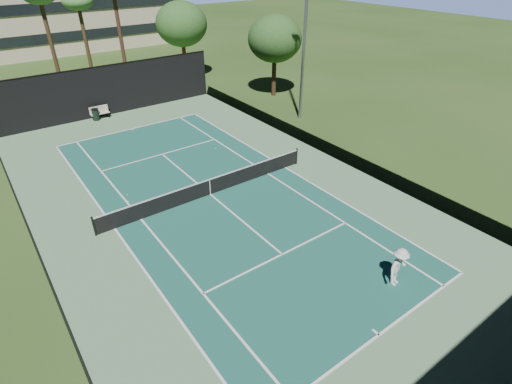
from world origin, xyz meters
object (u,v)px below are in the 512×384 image
(tennis_ball_b, at_px, (128,201))
(trash_bin, at_px, (96,115))
(tennis_ball_d, at_px, (127,195))
(player, at_px, (399,267))
(tennis_net, at_px, (210,186))
(park_bench, at_px, (99,112))
(tennis_ball_c, at_px, (215,148))

(tennis_ball_b, bearing_deg, trash_bin, 79.59)
(trash_bin, bearing_deg, tennis_ball_d, -100.05)
(player, bearing_deg, tennis_net, 94.12)
(tennis_ball_b, bearing_deg, tennis_net, -26.82)
(tennis_ball_b, height_order, park_bench, park_bench)
(tennis_ball_b, relative_size, park_bench, 0.04)
(player, height_order, tennis_ball_b, player)
(tennis_net, bearing_deg, tennis_ball_d, 144.67)
(tennis_net, distance_m, park_bench, 15.62)
(tennis_ball_d, bearing_deg, tennis_ball_c, 17.84)
(tennis_ball_b, bearing_deg, player, -62.18)
(player, xyz_separation_m, tennis_ball_b, (-6.65, 12.61, -0.86))
(player, distance_m, tennis_ball_d, 14.79)
(tennis_ball_b, distance_m, tennis_ball_c, 7.99)
(player, xyz_separation_m, tennis_ball_c, (0.75, 15.60, -0.86))
(tennis_net, relative_size, tennis_ball_b, 194.78)
(player, height_order, tennis_ball_d, player)
(player, xyz_separation_m, tennis_ball_d, (-6.45, 13.28, -0.86))
(tennis_net, xyz_separation_m, park_bench, (-1.21, 15.58, -0.01))
(player, relative_size, tennis_ball_c, 27.59)
(park_bench, bearing_deg, trash_bin, -151.05)
(player, distance_m, tennis_ball_c, 15.64)
(tennis_net, relative_size, trash_bin, 13.65)
(tennis_net, height_order, tennis_ball_d, tennis_net)
(tennis_ball_c, xyz_separation_m, park_bench, (-4.57, 10.54, 0.51))
(player, bearing_deg, tennis_ball_b, 108.04)
(player, relative_size, tennis_ball_b, 27.08)
(player, height_order, tennis_ball_c, player)
(player, bearing_deg, park_bench, 88.54)
(player, relative_size, trash_bin, 1.90)
(tennis_ball_c, distance_m, trash_bin, 11.47)
(tennis_net, relative_size, player, 7.19)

